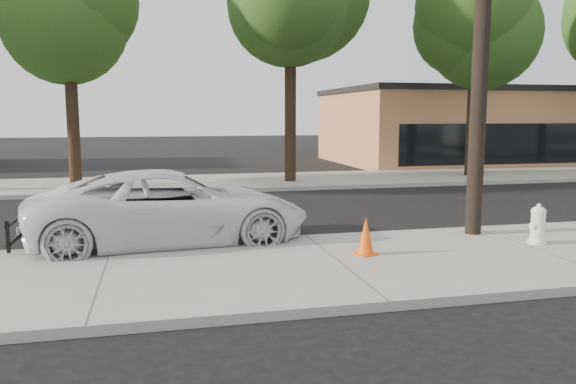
# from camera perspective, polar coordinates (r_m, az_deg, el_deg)

# --- Properties ---
(ground) EXTENTS (120.00, 120.00, 0.00)m
(ground) POSITION_cam_1_polar(r_m,az_deg,el_deg) (14.10, -0.32, -3.28)
(ground) COLOR black
(ground) RESTS_ON ground
(near_sidewalk) EXTENTS (90.00, 4.40, 0.15)m
(near_sidewalk) POSITION_cam_1_polar(r_m,az_deg,el_deg) (10.04, 5.19, -7.47)
(near_sidewalk) COLOR gray
(near_sidewalk) RESTS_ON ground
(far_sidewalk) EXTENTS (90.00, 5.00, 0.15)m
(far_sidewalk) POSITION_cam_1_polar(r_m,az_deg,el_deg) (22.36, -5.18, 1.02)
(far_sidewalk) COLOR gray
(far_sidewalk) RESTS_ON ground
(curb_near) EXTENTS (90.00, 0.12, 0.16)m
(curb_near) POSITION_cam_1_polar(r_m,az_deg,el_deg) (12.09, 1.90, -4.80)
(curb_near) COLOR #9E9B93
(curb_near) RESTS_ON ground
(building_main) EXTENTS (18.00, 10.00, 4.00)m
(building_main) POSITION_cam_1_polar(r_m,az_deg,el_deg) (35.13, 19.84, 6.21)
(building_main) COLOR #C47C51
(building_main) RESTS_ON ground
(utility_pole) EXTENTS (1.40, 0.34, 9.00)m
(utility_pole) POSITION_cam_1_polar(r_m,az_deg,el_deg) (12.84, 19.15, 16.28)
(utility_pole) COLOR black
(utility_pole) RESTS_ON near_sidewalk
(tree_b) EXTENTS (4.34, 4.20, 8.45)m
(tree_b) POSITION_cam_1_polar(r_m,az_deg,el_deg) (21.99, -21.04, 16.31)
(tree_b) COLOR black
(tree_b) RESTS_ON far_sidewalk
(tree_c) EXTENTS (4.96, 4.80, 9.55)m
(tree_c) POSITION_cam_1_polar(r_m,az_deg,el_deg) (22.18, 0.92, 18.73)
(tree_c) COLOR black
(tree_c) RESTS_ON far_sidewalk
(tree_d) EXTENTS (4.50, 4.35, 8.75)m
(tree_d) POSITION_cam_1_polar(r_m,az_deg,el_deg) (25.48, 19.12, 15.65)
(tree_d) COLOR black
(tree_d) RESTS_ON far_sidewalk
(police_cruiser) EXTENTS (5.93, 3.15, 1.59)m
(police_cruiser) POSITION_cam_1_polar(r_m,az_deg,el_deg) (11.98, -11.74, -1.58)
(police_cruiser) COLOR silver
(police_cruiser) RESTS_ON ground
(fire_hydrant) EXTENTS (0.41, 0.37, 0.76)m
(fire_hydrant) POSITION_cam_1_polar(r_m,az_deg,el_deg) (12.36, 24.03, -3.13)
(fire_hydrant) COLOR white
(fire_hydrant) RESTS_ON near_sidewalk
(traffic_cone) EXTENTS (0.46, 0.46, 0.70)m
(traffic_cone) POSITION_cam_1_polar(r_m,az_deg,el_deg) (10.51, 7.91, -4.51)
(traffic_cone) COLOR #FE570D
(traffic_cone) RESTS_ON near_sidewalk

